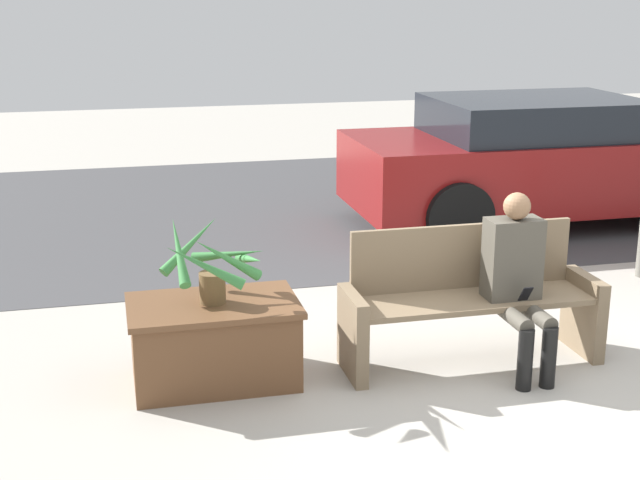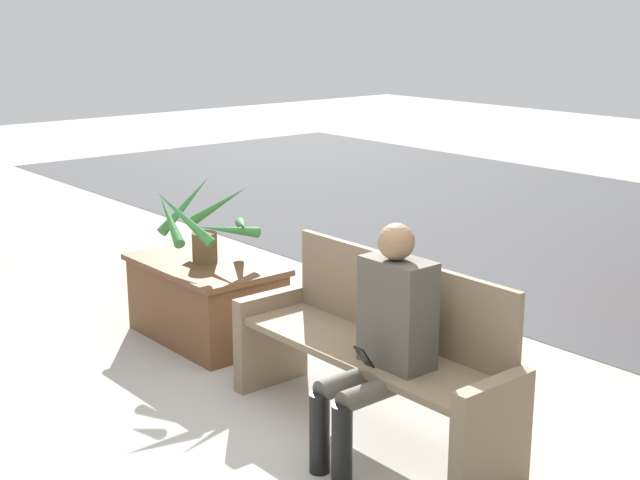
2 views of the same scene
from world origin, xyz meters
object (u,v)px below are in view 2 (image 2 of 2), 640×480
at_px(planter_box, 206,297).
at_px(potted_plant, 205,225).
at_px(bench, 375,351).
at_px(person_seated, 384,332).

xyz_separation_m(planter_box, potted_plant, (0.01, -0.00, 0.53)).
distance_m(planter_box, potted_plant, 0.53).
relative_size(bench, potted_plant, 2.48).
distance_m(bench, person_seated, 0.40).
bearing_deg(potted_plant, person_seated, -7.14).
distance_m(bench, potted_plant, 1.84).
height_order(planter_box, potted_plant, potted_plant).
relative_size(planter_box, potted_plant, 1.53).
height_order(person_seated, planter_box, person_seated).
bearing_deg(planter_box, bench, -2.11).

